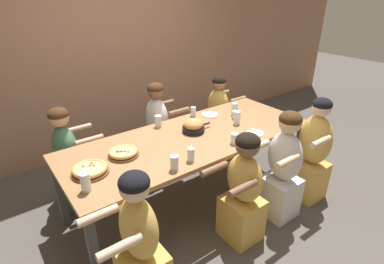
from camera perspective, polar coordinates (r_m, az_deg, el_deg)
ground_plane at (r=3.49m, az=0.00°, el=-12.46°), size 18.00×18.00×0.00m
restaurant_back_panel at (r=4.32m, az=-14.90°, el=17.52°), size 10.00×0.06×3.20m
dining_table at (r=3.10m, az=0.00°, el=-1.95°), size 2.63×1.02×0.79m
pizza_board_main at (r=2.60m, az=-18.86°, el=-6.81°), size 0.30×0.30×0.06m
pizza_board_second at (r=2.78m, az=-12.95°, el=-3.86°), size 0.28×0.28×0.06m
skillet_bowl at (r=3.14m, az=0.29°, el=1.10°), size 0.34×0.23×0.14m
empty_plate_a at (r=3.19m, az=11.97°, el=-0.19°), size 0.18×0.18×0.02m
empty_plate_b at (r=3.59m, az=3.44°, el=3.32°), size 0.20×0.20×0.02m
cocktail_glass_blue at (r=3.52m, az=8.33°, el=3.22°), size 0.08×0.08×0.11m
drinking_glass_a at (r=3.61m, az=8.10°, el=4.20°), size 0.07×0.07×0.14m
drinking_glass_b at (r=2.62m, az=-0.22°, el=-4.44°), size 0.07×0.07×0.12m
drinking_glass_c at (r=3.50m, az=17.25°, el=2.27°), size 0.07×0.07×0.10m
drinking_glass_d at (r=3.29m, az=-6.45°, el=1.94°), size 0.08×0.08×0.13m
drinking_glass_e at (r=3.54m, az=0.24°, el=3.81°), size 0.06×0.06×0.11m
drinking_glass_f at (r=2.94m, az=8.07°, el=-1.35°), size 0.07×0.07×0.10m
drinking_glass_g at (r=2.39m, az=-19.59°, el=-9.18°), size 0.07×0.07×0.15m
drinking_glass_h at (r=3.36m, az=8.57°, el=2.54°), size 0.07×0.07×0.15m
drinking_glass_i at (r=2.50m, az=-3.38°, el=-5.98°), size 0.07×0.07×0.13m
diner_near_left at (r=2.28m, az=-9.89°, el=-20.49°), size 0.51×0.40×1.13m
diner_far_center at (r=3.73m, az=-6.47°, el=-0.11°), size 0.51×0.40×1.18m
diner_far_right at (r=4.29m, az=4.96°, el=2.80°), size 0.51×0.40×1.09m
diner_near_right at (r=3.48m, az=21.92°, el=-3.93°), size 0.51×0.40×1.18m
diner_near_center at (r=2.76m, az=9.68°, el=-11.31°), size 0.51×0.40×1.10m
diner_near_midright at (r=3.11m, az=16.88°, el=-6.85°), size 0.51×0.40×1.15m
diner_far_left at (r=3.40m, az=-22.48°, el=-5.28°), size 0.51×0.40×1.12m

